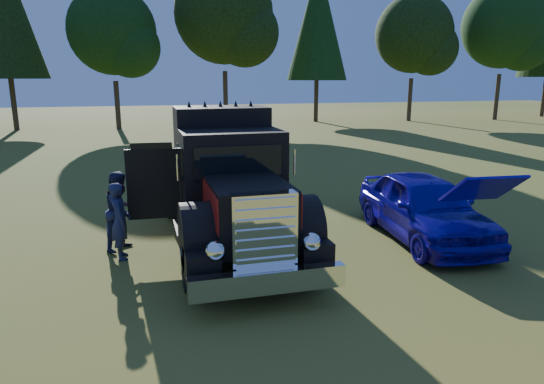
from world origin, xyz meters
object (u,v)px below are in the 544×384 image
Objects in this scene: spectator_near at (120,221)px; diamond_t_truck at (229,190)px; hotrod_coupe at (424,207)px; spectator_far at (121,211)px.

diamond_t_truck is at bearing -90.44° from spectator_near.
diamond_t_truck is at bearing 171.05° from hotrod_coupe.
spectator_near is at bearing -145.63° from spectator_far.
hotrod_coupe is (4.40, -0.69, -0.52)m from diamond_t_truck.
diamond_t_truck is 4.49× the size of spectator_near.
spectator_far is (0.01, 0.56, 0.06)m from spectator_near.
spectator_near is 0.57m from spectator_far.
spectator_far is (-2.27, 0.40, -0.42)m from diamond_t_truck.
diamond_t_truck is 1.57× the size of hotrod_coupe.
spectator_far reaches higher than spectator_near.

